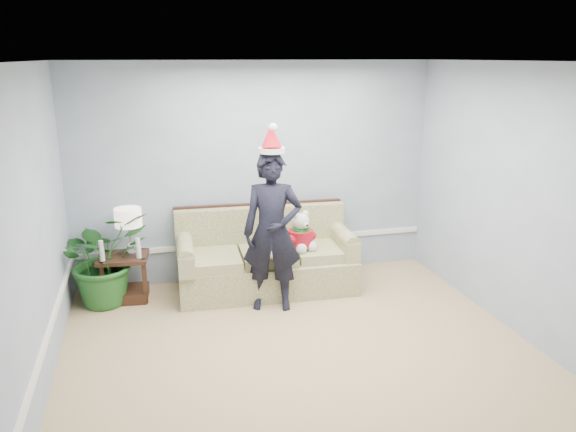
# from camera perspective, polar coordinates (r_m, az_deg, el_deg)

# --- Properties ---
(room_shell) EXTENTS (4.54, 5.04, 2.74)m
(room_shell) POSITION_cam_1_polar(r_m,az_deg,el_deg) (4.63, 2.91, -1.58)
(room_shell) COLOR tan
(room_shell) RESTS_ON ground
(wainscot_trim) EXTENTS (4.49, 4.99, 0.06)m
(wainscot_trim) POSITION_cam_1_polar(r_m,az_deg,el_deg) (5.85, -11.94, -7.48)
(wainscot_trim) COLOR white
(wainscot_trim) RESTS_ON room_shell
(sofa) EXTENTS (2.14, 1.00, 0.99)m
(sofa) POSITION_cam_1_polar(r_m,az_deg,el_deg) (6.84, -2.29, -4.54)
(sofa) COLOR #505D2C
(sofa) RESTS_ON room_shell
(side_table) EXTENTS (0.60, 0.52, 0.54)m
(side_table) POSITION_cam_1_polar(r_m,az_deg,el_deg) (6.83, -16.23, -6.48)
(side_table) COLOR #341D13
(side_table) RESTS_ON room_shell
(table_lamp) EXTENTS (0.31, 0.31, 0.54)m
(table_lamp) POSITION_cam_1_polar(r_m,az_deg,el_deg) (6.63, -15.93, -0.33)
(table_lamp) COLOR silver
(table_lamp) RESTS_ON side_table
(candle_pair) EXTENTS (0.46, 0.06, 0.24)m
(candle_pair) POSITION_cam_1_polar(r_m,az_deg,el_deg) (6.57, -16.69, -3.33)
(candle_pair) COLOR silver
(candle_pair) RESTS_ON side_table
(houseplant) EXTENTS (1.25, 1.20, 1.08)m
(houseplant) POSITION_cam_1_polar(r_m,az_deg,el_deg) (6.69, -18.20, -4.10)
(houseplant) COLOR #1E5720
(houseplant) RESTS_ON room_shell
(man) EXTENTS (0.73, 0.57, 1.77)m
(man) POSITION_cam_1_polar(r_m,az_deg,el_deg) (6.14, -1.60, -1.66)
(man) COLOR black
(man) RESTS_ON room_shell
(santa_hat) EXTENTS (0.32, 0.35, 0.33)m
(santa_hat) POSITION_cam_1_polar(r_m,az_deg,el_deg) (5.93, -1.71, 7.80)
(santa_hat) COLOR silver
(santa_hat) RESTS_ON man
(teddy_bear) EXTENTS (0.37, 0.38, 0.48)m
(teddy_bear) POSITION_cam_1_polar(r_m,az_deg,el_deg) (6.66, 1.32, -2.02)
(teddy_bear) COLOR silver
(teddy_bear) RESTS_ON sofa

